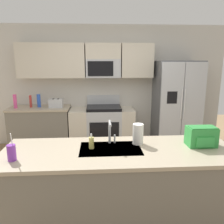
{
  "coord_description": "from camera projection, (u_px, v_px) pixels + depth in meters",
  "views": [
    {
      "loc": [
        -0.22,
        -2.92,
        1.86
      ],
      "look_at": [
        0.0,
        0.6,
        1.05
      ],
      "focal_mm": 36.27,
      "sensor_mm": 36.0,
      "label": 1
    }
  ],
  "objects": [
    {
      "name": "bottle_pink",
      "position": [
        15.0,
        101.0,
        4.61
      ],
      "size": [
        0.07,
        0.07,
        0.28
      ],
      "primitive_type": "cylinder",
      "color": "#EA4C93",
      "rests_on": "back_counter"
    },
    {
      "name": "bottle_blue",
      "position": [
        39.0,
        101.0,
        4.72
      ],
      "size": [
        0.07,
        0.07,
        0.27
      ],
      "primitive_type": "cylinder",
      "color": "blue",
      "rests_on": "back_counter"
    },
    {
      "name": "island_counter",
      "position": [
        119.0,
        186.0,
        2.58
      ],
      "size": [
        2.58,
        0.88,
        0.9
      ],
      "color": "slate",
      "rests_on": "ground"
    },
    {
      "name": "refrigerator",
      "position": [
        176.0,
        105.0,
        4.84
      ],
      "size": [
        0.9,
        0.76,
        1.85
      ],
      "color": "#4C4F54",
      "rests_on": "ground"
    },
    {
      "name": "ground_plane",
      "position": [
        114.0,
        192.0,
        3.27
      ],
      "size": [
        9.0,
        9.0,
        0.0
      ],
      "primitive_type": "plane",
      "color": "#997A56",
      "rests_on": "ground"
    },
    {
      "name": "drink_cup_purple",
      "position": [
        12.0,
        153.0,
        2.2
      ],
      "size": [
        0.08,
        0.08,
        0.28
      ],
      "color": "purple",
      "rests_on": "island_counter"
    },
    {
      "name": "sink_faucet",
      "position": [
        110.0,
        130.0,
        2.62
      ],
      "size": [
        0.08,
        0.21,
        0.28
      ],
      "color": "#B7BABF",
      "rests_on": "island_counter"
    },
    {
      "name": "paper_towel_roll",
      "position": [
        138.0,
        134.0,
        2.64
      ],
      "size": [
        0.12,
        0.12,
        0.24
      ],
      "primitive_type": "cylinder",
      "color": "white",
      "rests_on": "island_counter"
    },
    {
      "name": "back_counter",
      "position": [
        41.0,
        128.0,
        4.83
      ],
      "size": [
        1.24,
        0.63,
        0.9
      ],
      "color": "slate",
      "rests_on": "ground"
    },
    {
      "name": "backpack",
      "position": [
        201.0,
        136.0,
        2.58
      ],
      "size": [
        0.32,
        0.22,
        0.23
      ],
      "color": "green",
      "rests_on": "island_counter"
    },
    {
      "name": "pepper_mill",
      "position": [
        31.0,
        101.0,
        4.69
      ],
      "size": [
        0.05,
        0.05,
        0.25
      ],
      "primitive_type": "cylinder",
      "color": "#B2332D",
      "rests_on": "back_counter"
    },
    {
      "name": "range_oven",
      "position": [
        102.0,
        127.0,
        4.91
      ],
      "size": [
        1.36,
        0.61,
        1.1
      ],
      "color": "#B7BABF",
      "rests_on": "ground"
    },
    {
      "name": "kitchen_wall_unit",
      "position": [
        101.0,
        78.0,
        4.96
      ],
      "size": [
        5.2,
        0.43,
        2.6
      ],
      "color": "beige",
      "rests_on": "ground"
    },
    {
      "name": "soap_dispenser",
      "position": [
        91.0,
        143.0,
        2.5
      ],
      "size": [
        0.06,
        0.06,
        0.17
      ],
      "color": "#D8CC66",
      "rests_on": "island_counter"
    },
    {
      "name": "toaster",
      "position": [
        56.0,
        103.0,
        4.68
      ],
      "size": [
        0.28,
        0.16,
        0.18
      ],
      "color": "#B7BABF",
      "rests_on": "back_counter"
    }
  ]
}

